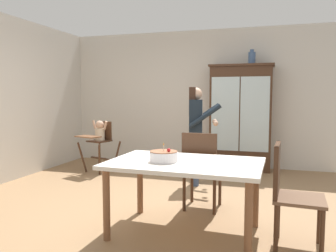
{
  "coord_description": "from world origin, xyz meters",
  "views": [
    {
      "loc": [
        1.43,
        -4.02,
        1.39
      ],
      "look_at": [
        0.01,
        0.7,
        0.95
      ],
      "focal_mm": 35.59,
      "sensor_mm": 36.0,
      "label": 1
    }
  ],
  "objects": [
    {
      "name": "adult_person",
      "position": [
        0.36,
        1.06,
        0.97
      ],
      "size": [
        0.57,
        0.56,
        1.53
      ],
      "rotation": [
        0.0,
        0.0,
        1.76
      ],
      "color": "#3D4C6B",
      "rests_on": "ground_plane"
    },
    {
      "name": "wall_back",
      "position": [
        0.0,
        2.63,
        1.35
      ],
      "size": [
        5.32,
        0.06,
        2.7
      ],
      "primitive_type": "cube",
      "color": "beige",
      "rests_on": "ground_plane"
    },
    {
      "name": "dining_chair_right_end",
      "position": [
        1.62,
        -0.85,
        0.56
      ],
      "size": [
        0.47,
        0.47,
        0.96
      ],
      "rotation": [
        0.0,
        0.0,
        1.5
      ],
      "color": "#422819",
      "rests_on": "ground_plane"
    },
    {
      "name": "dining_table",
      "position": [
        0.64,
        -0.82,
        0.65
      ],
      "size": [
        1.55,
        1.04,
        0.74
      ],
      "color": "silver",
      "rests_on": "ground_plane"
    },
    {
      "name": "china_cabinet",
      "position": [
        0.94,
        2.37,
        0.99
      ],
      "size": [
        1.18,
        0.48,
        1.98
      ],
      "color": "#422819",
      "rests_on": "ground_plane"
    },
    {
      "name": "dining_chair_far_side",
      "position": [
        0.67,
        -0.11,
        0.56
      ],
      "size": [
        0.46,
        0.46,
        0.96
      ],
      "rotation": [
        0.0,
        0.0,
        3.11
      ],
      "color": "#422819",
      "rests_on": "ground_plane"
    },
    {
      "name": "ceramic_vase",
      "position": [
        1.12,
        2.37,
        2.1
      ],
      "size": [
        0.13,
        0.13,
        0.27
      ],
      "color": "#3D567F",
      "rests_on": "china_cabinet"
    },
    {
      "name": "ground_plane",
      "position": [
        0.0,
        0.0,
        0.0
      ],
      "size": [
        6.24,
        6.24,
        0.0
      ],
      "primitive_type": "plane",
      "color": "#93704C"
    },
    {
      "name": "birthday_cake",
      "position": [
        0.45,
        -0.9,
        0.79
      ],
      "size": [
        0.28,
        0.28,
        0.19
      ],
      "color": "white",
      "rests_on": "dining_table"
    },
    {
      "name": "high_chair_with_toddler",
      "position": [
        -1.53,
        1.43,
        0.65
      ],
      "size": [
        0.72,
        0.8,
        0.95
      ],
      "rotation": [
        0.0,
        0.0,
        -0.3
      ],
      "color": "#422819",
      "rests_on": "ground_plane"
    }
  ]
}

